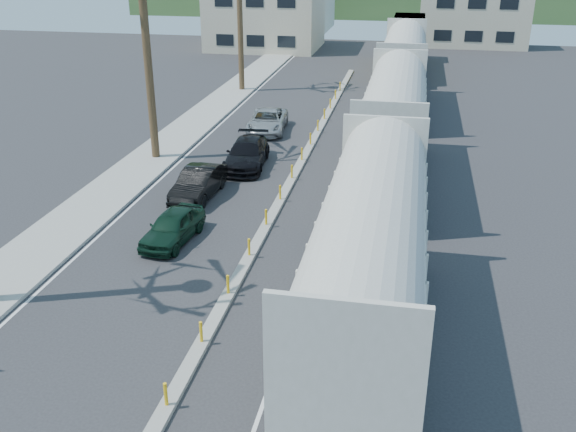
# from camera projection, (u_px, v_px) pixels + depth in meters

# --- Properties ---
(sidewalk) EXTENTS (3.00, 90.00, 0.15)m
(sidewalk) POSITION_uv_depth(u_px,v_px,m) (172.00, 142.00, 39.44)
(sidewalk) COLOR gray
(sidewalk) RESTS_ON ground
(rails) EXTENTS (1.56, 100.00, 0.06)m
(rails) POSITION_uv_depth(u_px,v_px,m) (395.00, 141.00, 39.78)
(rails) COLOR black
(rails) RESTS_ON ground
(median) EXTENTS (0.45, 60.00, 0.85)m
(median) POSITION_uv_depth(u_px,v_px,m) (292.00, 179.00, 33.41)
(median) COLOR gray
(median) RESTS_ON ground
(lane_markings) EXTENTS (9.42, 90.00, 0.01)m
(lane_markings) POSITION_uv_depth(u_px,v_px,m) (272.00, 149.00, 38.35)
(lane_markings) COLOR silver
(lane_markings) RESTS_ON ground
(freight_train) EXTENTS (3.00, 60.94, 5.85)m
(freight_train) POSITION_uv_depth(u_px,v_px,m) (397.00, 103.00, 36.81)
(freight_train) COLOR #B9B8AA
(freight_train) RESTS_ON ground
(buildings) EXTENTS (38.00, 27.00, 10.00)m
(buildings) POSITION_uv_depth(u_px,v_px,m) (319.00, 1.00, 79.30)
(buildings) COLOR #BCB295
(buildings) RESTS_ON ground
(car_lead) EXTENTS (2.35, 4.22, 1.33)m
(car_lead) POSITION_uv_depth(u_px,v_px,m) (173.00, 227.00, 26.55)
(car_lead) COLOR black
(car_lead) RESTS_ON ground
(car_second) EXTENTS (1.95, 4.54, 1.45)m
(car_second) POSITION_uv_depth(u_px,v_px,m) (199.00, 183.00, 31.05)
(car_second) COLOR black
(car_second) RESTS_ON ground
(car_third) EXTENTS (2.93, 5.44, 1.48)m
(car_third) POSITION_uv_depth(u_px,v_px,m) (247.00, 154.00, 35.23)
(car_third) COLOR black
(car_third) RESTS_ON ground
(car_rear) EXTENTS (3.22, 5.44, 1.40)m
(car_rear) POSITION_uv_depth(u_px,v_px,m) (267.00, 121.00, 41.64)
(car_rear) COLOR #A5A7AA
(car_rear) RESTS_ON ground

